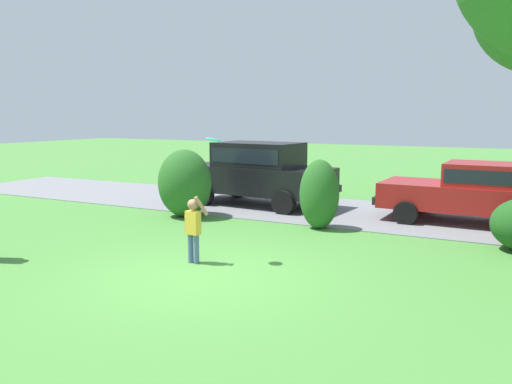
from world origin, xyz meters
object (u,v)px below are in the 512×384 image
(parked_sedan, at_px, (472,191))
(parked_suv, at_px, (259,170))
(frisbee, at_px, (213,140))
(child_thrower, at_px, (193,225))

(parked_sedan, relative_size, parked_suv, 0.92)
(parked_suv, distance_m, frisbee, 6.39)
(parked_sedan, xyz_separation_m, child_thrower, (-4.22, -6.24, -0.13))
(parked_suv, bearing_deg, child_thrower, -73.75)
(child_thrower, height_order, frisbee, frisbee)
(frisbee, bearing_deg, child_thrower, -138.15)
(parked_sedan, bearing_deg, parked_suv, -179.47)
(parked_suv, relative_size, frisbee, 16.79)
(parked_suv, height_order, frisbee, frisbee)
(child_thrower, bearing_deg, frisbee, 41.85)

